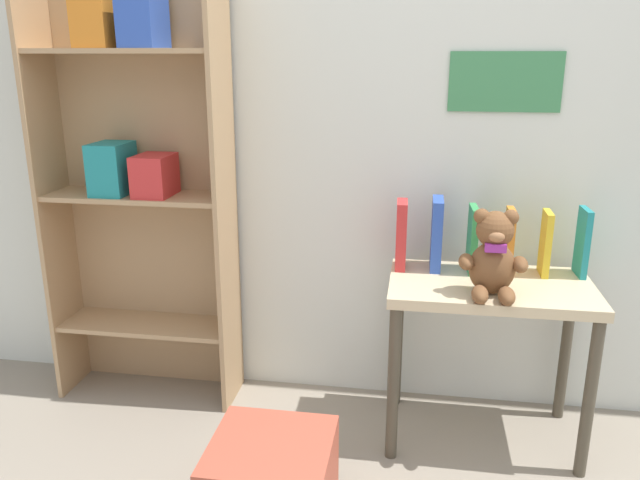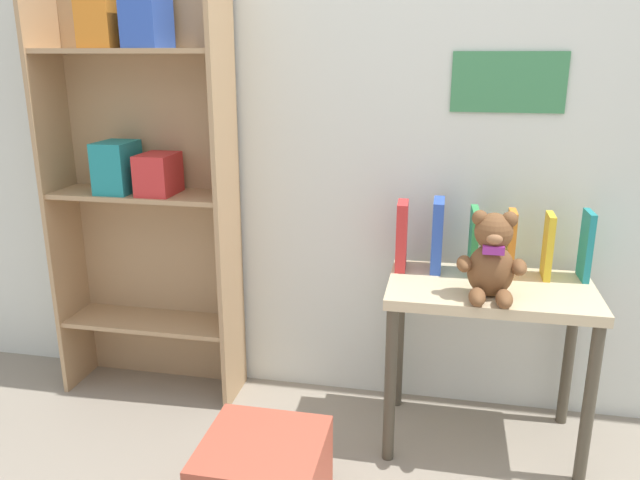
# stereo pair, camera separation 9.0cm
# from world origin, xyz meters

# --- Properties ---
(wall_back) EXTENTS (4.80, 0.07, 2.50)m
(wall_back) POSITION_xyz_m (0.00, 1.50, 1.25)
(wall_back) COLOR silver
(wall_back) RESTS_ON ground_plane
(bookshelf_side) EXTENTS (0.71, 0.25, 1.66)m
(bookshelf_side) POSITION_xyz_m (-0.97, 1.37, 0.93)
(bookshelf_side) COLOR tan
(bookshelf_side) RESTS_ON ground_plane
(display_table) EXTENTS (0.69, 0.42, 0.60)m
(display_table) POSITION_xyz_m (0.34, 1.21, 0.50)
(display_table) COLOR beige
(display_table) RESTS_ON ground_plane
(teddy_bear) EXTENTS (0.22, 0.20, 0.28)m
(teddy_bear) POSITION_xyz_m (0.33, 1.10, 0.73)
(teddy_bear) COLOR brown
(teddy_bear) RESTS_ON display_table
(book_standing_red) EXTENTS (0.04, 0.12, 0.25)m
(book_standing_red) POSITION_xyz_m (0.03, 1.33, 0.72)
(book_standing_red) COLOR red
(book_standing_red) RESTS_ON display_table
(book_standing_blue) EXTENTS (0.04, 0.14, 0.26)m
(book_standing_blue) POSITION_xyz_m (0.16, 1.34, 0.73)
(book_standing_blue) COLOR #2D51B7
(book_standing_blue) RESTS_ON display_table
(book_standing_green) EXTENTS (0.03, 0.13, 0.24)m
(book_standing_green) POSITION_xyz_m (0.28, 1.33, 0.72)
(book_standing_green) COLOR #33934C
(book_standing_green) RESTS_ON display_table
(book_standing_orange) EXTENTS (0.02, 0.10, 0.24)m
(book_standing_orange) POSITION_xyz_m (0.41, 1.32, 0.72)
(book_standing_orange) COLOR orange
(book_standing_orange) RESTS_ON display_table
(book_standing_yellow) EXTENTS (0.02, 0.11, 0.23)m
(book_standing_yellow) POSITION_xyz_m (0.53, 1.33, 0.71)
(book_standing_yellow) COLOR gold
(book_standing_yellow) RESTS_ON display_table
(book_standing_teal) EXTENTS (0.03, 0.11, 0.24)m
(book_standing_teal) POSITION_xyz_m (0.66, 1.34, 0.72)
(book_standing_teal) COLOR teal
(book_standing_teal) RESTS_ON display_table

